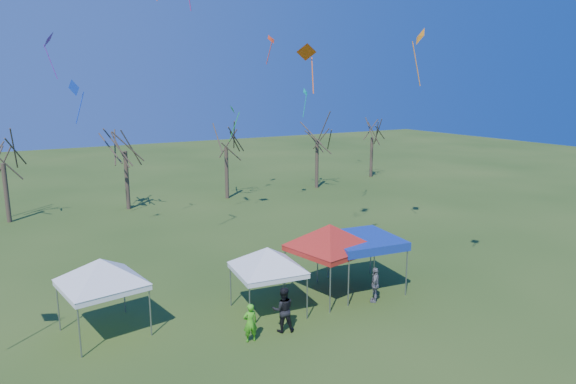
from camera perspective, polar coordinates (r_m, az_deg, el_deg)
name	(u,v)px	position (r m, az deg, el deg)	size (l,w,h in m)	color
ground	(327,321)	(22.23, 4.39, -14.06)	(140.00, 140.00, 0.00)	#294717
tree_1	(0,142)	(41.21, -29.32, 4.87)	(3.42, 3.42, 7.54)	#3D2D21
tree_2	(124,130)	(41.90, -17.80, 6.59)	(3.71, 3.71, 8.18)	#3D2D21
tree_3	(226,128)	(44.21, -6.95, 7.04)	(3.59, 3.59, 7.91)	#3D2D21
tree_4	(317,124)	(48.63, 3.28, 7.51)	(3.58, 3.58, 7.89)	#3D2D21
tree_5	(373,123)	(55.30, 9.37, 7.54)	(3.39, 3.39, 7.46)	#3D2D21
tent_white_west	(100,264)	(21.33, -20.14, -7.50)	(4.04, 4.04, 3.60)	gray
tent_white_mid	(267,252)	(21.93, -2.30, -6.66)	(3.83, 3.83, 3.40)	gray
tent_red	(330,229)	(23.79, 4.68, -4.12)	(4.38, 4.38, 3.94)	gray
tent_blue	(361,241)	(24.77, 8.15, -5.45)	(3.70, 3.70, 2.60)	gray
person_grey	(375,285)	(23.95, 9.65, -10.11)	(0.96, 0.40, 1.63)	slate
person_dark	(283,310)	(20.95, -0.55, -12.93)	(0.90, 0.70, 1.85)	black
person_green	(250,323)	(20.30, -4.22, -14.28)	(0.56, 0.37, 1.54)	#46BB1D
kite_12	(306,93)	(46.46, 1.97, 10.95)	(0.91, 0.78, 2.62)	#0CBD9B
kite_13	(75,88)	(36.95, -22.63, 10.60)	(0.97, 1.14, 2.87)	blue
kite_27	(307,53)	(23.29, 2.08, 15.22)	(1.08, 0.92, 2.20)	#EB560C
kite_19	(271,40)	(38.00, -1.88, 16.55)	(0.95, 0.82, 2.10)	red
kite_2	(48,40)	(37.20, -25.12, 15.08)	(1.04, 1.38, 3.03)	purple
kite_22	(233,110)	(42.78, -6.15, 9.00)	(0.93, 1.05, 3.02)	green
kite_17	(420,37)	(31.76, 14.41, 16.33)	(0.92, 1.21, 3.33)	orange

